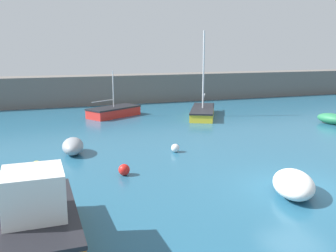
# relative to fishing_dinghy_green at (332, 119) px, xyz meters

# --- Properties ---
(ground_plane) EXTENTS (120.00, 120.00, 0.20)m
(ground_plane) POSITION_rel_fishing_dinghy_green_xyz_m (-10.87, -9.85, -0.49)
(ground_plane) COLOR #235B7A
(harbor_breakwater) EXTENTS (59.05, 3.06, 2.84)m
(harbor_breakwater) POSITION_rel_fishing_dinghy_green_xyz_m (-10.87, 16.50, 1.03)
(harbor_breakwater) COLOR #66605B
(harbor_breakwater) RESTS_ON ground_plane
(fishing_dinghy_green) EXTENTS (1.69, 2.53, 0.78)m
(fishing_dinghy_green) POSITION_rel_fishing_dinghy_green_xyz_m (0.00, 0.00, 0.00)
(fishing_dinghy_green) COLOR #287A4C
(fishing_dinghy_green) RESTS_ON ground_plane
(dinghy_near_pier) EXTENTS (1.31, 2.13, 0.85)m
(dinghy_near_pier) POSITION_rel_fishing_dinghy_green_xyz_m (-18.72, -1.88, 0.03)
(dinghy_near_pier) COLOR gray
(dinghy_near_pier) RESTS_ON ground_plane
(sailboat_tall_mast) EXTENTS (4.34, 6.14, 6.83)m
(sailboat_tall_mast) POSITION_rel_fishing_dinghy_green_xyz_m (-7.60, 6.04, 0.02)
(sailboat_tall_mast) COLOR yellow
(sailboat_tall_mast) RESTS_ON ground_plane
(rowboat_white_midwater) EXTENTS (2.58, 3.01, 0.89)m
(rowboat_white_midwater) POSITION_rel_fishing_dinghy_green_xyz_m (-11.56, -10.44, 0.05)
(rowboat_white_midwater) COLOR white
(rowboat_white_midwater) RESTS_ON ground_plane
(cabin_cruiser_white) EXTENTS (2.18, 4.77, 2.28)m
(cabin_cruiser_white) POSITION_rel_fishing_dinghy_green_xyz_m (-20.62, -11.13, 0.39)
(cabin_cruiser_white) COLOR orange
(cabin_cruiser_white) RESTS_ON ground_plane
(sailboat_twin_hulled) EXTENTS (4.75, 3.80, 3.71)m
(sailboat_twin_hulled) POSITION_rel_fishing_dinghy_green_xyz_m (-14.43, 8.50, 0.01)
(sailboat_twin_hulled) COLOR red
(sailboat_twin_hulled) RESTS_ON ground_plane
(mooring_buoy_white) EXTENTS (0.44, 0.44, 0.44)m
(mooring_buoy_white) POSITION_rel_fishing_dinghy_green_xyz_m (-13.56, -3.33, -0.17)
(mooring_buoy_white) COLOR white
(mooring_buoy_white) RESTS_ON ground_plane
(mooring_buoy_yellow) EXTENTS (0.52, 0.52, 0.52)m
(mooring_buoy_yellow) POSITION_rel_fishing_dinghy_green_xyz_m (-20.54, -4.37, -0.13)
(mooring_buoy_yellow) COLOR yellow
(mooring_buoy_yellow) RESTS_ON ground_plane
(mooring_buoy_red) EXTENTS (0.50, 0.50, 0.50)m
(mooring_buoy_red) POSITION_rel_fishing_dinghy_green_xyz_m (-16.99, -6.08, -0.14)
(mooring_buoy_red) COLOR red
(mooring_buoy_red) RESTS_ON ground_plane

